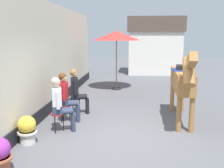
# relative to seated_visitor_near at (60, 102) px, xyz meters

# --- Properties ---
(ground_plane) EXTENTS (40.00, 40.00, 0.00)m
(ground_plane) POSITION_rel_seated_visitor_near_xyz_m (1.61, 2.83, -0.78)
(ground_plane) COLOR #56565B
(pub_facade_wall) EXTENTS (0.34, 14.00, 3.40)m
(pub_facade_wall) POSITION_rel_seated_visitor_near_xyz_m (-0.94, 1.33, 0.76)
(pub_facade_wall) COLOR beige
(pub_facade_wall) RESTS_ON ground_plane
(distant_cottage) EXTENTS (3.40, 2.60, 3.50)m
(distant_cottage) POSITION_rel_seated_visitor_near_xyz_m (3.01, 10.86, 1.02)
(distant_cottage) COLOR silver
(distant_cottage) RESTS_ON ground_plane
(seated_visitor_near) EXTENTS (0.61, 0.49, 1.39)m
(seated_visitor_near) POSITION_rel_seated_visitor_near_xyz_m (0.00, 0.00, 0.00)
(seated_visitor_near) COLOR red
(seated_visitor_near) RESTS_ON ground_plane
(seated_visitor_middle) EXTENTS (0.61, 0.48, 1.39)m
(seated_visitor_middle) POSITION_rel_seated_visitor_near_xyz_m (-0.04, 0.79, 0.00)
(seated_visitor_middle) COLOR red
(seated_visitor_middle) RESTS_ON ground_plane
(seated_visitor_far) EXTENTS (0.61, 0.48, 1.39)m
(seated_visitor_far) POSITION_rel_seated_visitor_near_xyz_m (0.07, 1.58, 0.00)
(seated_visitor_far) COLOR black
(seated_visitor_far) RESTS_ON ground_plane
(saddled_horse_center) EXTENTS (0.54, 3.00, 2.06)m
(saddled_horse_center) POSITION_rel_seated_visitor_near_xyz_m (3.15, 1.10, 0.38)
(saddled_horse_center) COLOR #9E6B38
(saddled_horse_center) RESTS_ON ground_plane
(flower_planter_far) EXTENTS (0.43, 0.43, 0.64)m
(flower_planter_far) POSITION_rel_seated_visitor_near_xyz_m (-0.52, -0.80, -0.44)
(flower_planter_far) COLOR beige
(flower_planter_far) RESTS_ON ground_plane
(cafe_parasol) EXTENTS (2.10, 2.10, 2.58)m
(cafe_parasol) POSITION_rel_seated_visitor_near_xyz_m (0.99, 5.46, 1.59)
(cafe_parasol) COLOR black
(cafe_parasol) RESTS_ON ground_plane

